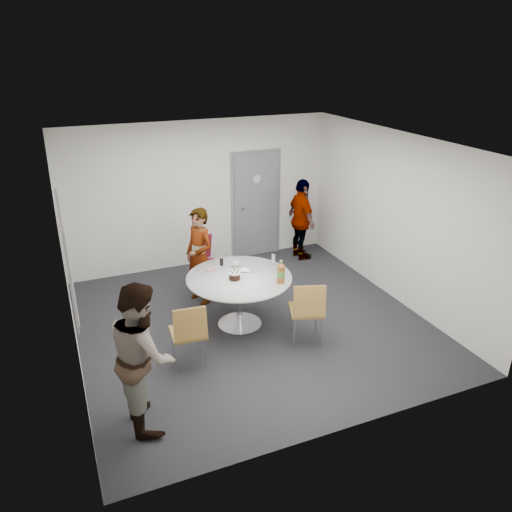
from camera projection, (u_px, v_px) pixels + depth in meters
name	position (u px, v px, depth m)	size (l,w,h in m)	color
floor	(252.00, 323.00, 7.59)	(5.00, 5.00, 0.00)	black
ceiling	(251.00, 144.00, 6.53)	(5.00, 5.00, 0.00)	silver
wall_back	(201.00, 195.00, 9.18)	(5.00, 5.00, 0.00)	silver
wall_left	(65.00, 268.00, 6.17)	(5.00, 5.00, 0.00)	silver
wall_right	(397.00, 218.00, 7.95)	(5.00, 5.00, 0.00)	silver
wall_front	(347.00, 325.00, 4.94)	(5.00, 5.00, 0.00)	silver
door	(256.00, 205.00, 9.68)	(1.02, 0.17, 2.12)	slate
whiteboard	(66.00, 255.00, 6.32)	(0.04, 1.90, 1.25)	slate
table	(241.00, 283.00, 7.27)	(1.54, 1.54, 1.14)	silver
chair_near_left	(189.00, 330.00, 6.33)	(0.47, 0.51, 0.92)	brown
chair_near_right	(308.00, 307.00, 6.83)	(0.58, 0.61, 0.96)	brown
chair_far	(206.00, 259.00, 8.36)	(0.60, 0.63, 0.96)	maroon
person_main	(199.00, 256.00, 7.95)	(0.58, 0.38, 1.58)	#A5C6EA
person_left	(143.00, 355.00, 5.33)	(0.82, 0.64, 1.70)	white
person_right	(301.00, 220.00, 9.58)	(0.93, 0.39, 1.59)	black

